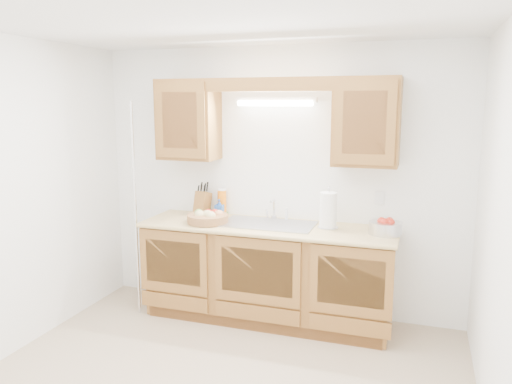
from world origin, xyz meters
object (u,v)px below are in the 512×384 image
at_px(apple_bowl, 385,227).
at_px(knife_block, 202,203).
at_px(fruit_basket, 208,217).
at_px(paper_towel, 328,211).

bearing_deg(apple_bowl, knife_block, 174.28).
distance_m(fruit_basket, knife_block, 0.34).
bearing_deg(paper_towel, fruit_basket, -172.26).
height_order(paper_towel, apple_bowl, paper_towel).
xyz_separation_m(knife_block, paper_towel, (1.26, -0.13, 0.04)).
distance_m(fruit_basket, paper_towel, 1.10).
bearing_deg(fruit_basket, knife_block, 122.85).
bearing_deg(fruit_basket, paper_towel, 7.74).
height_order(fruit_basket, apple_bowl, apple_bowl).
bearing_deg(fruit_basket, apple_bowl, 3.70).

